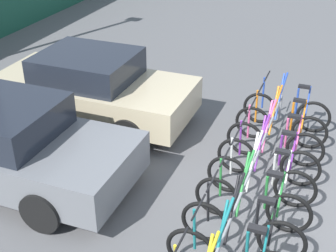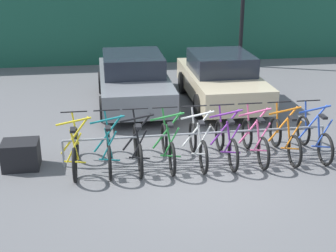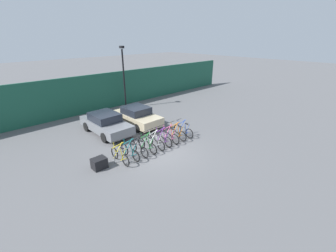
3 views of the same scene
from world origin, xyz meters
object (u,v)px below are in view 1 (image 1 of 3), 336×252
object	(u,v)px
bicycle_pink	(274,142)
car_grey	(3,143)
bicycle_black	(242,229)
bicycle_white	(261,179)
bicycle_blue	(286,110)
car_beige	(93,88)
bicycle_purple	(268,159)
bicycle_green	(252,202)
bicycle_orange	(281,125)
bike_rack	(252,169)

from	to	relation	value
bicycle_pink	car_grey	size ratio (longest dim) A/B	0.40
bicycle_black	bicycle_white	distance (m)	1.21
bicycle_black	bicycle_blue	xyz separation A→B (m)	(3.68, 0.00, 0.00)
bicycle_pink	bicycle_blue	size ratio (longest dim) A/B	1.00
bicycle_black	car_beige	size ratio (longest dim) A/B	0.43
bicycle_purple	bicycle_blue	distance (m)	1.88
bicycle_green	car_beige	distance (m)	4.25
car_beige	bicycle_orange	bearing A→B (deg)	-83.97
car_grey	bicycle_orange	bearing A→B (deg)	-54.97
bicycle_green	bicycle_white	bearing A→B (deg)	2.23
car_grey	bike_rack	bearing A→B (deg)	-75.50
bike_rack	bicycle_white	world-z (taller)	bicycle_white
bike_rack	bicycle_white	distance (m)	0.20
bicycle_pink	bicycle_orange	bearing A→B (deg)	-0.02
bicycle_purple	car_grey	distance (m)	4.29
bicycle_green	car_grey	world-z (taller)	car_grey
bike_rack	bicycle_black	bearing A→B (deg)	-173.12
bike_rack	bicycle_pink	xyz separation A→B (m)	(1.16, -0.15, -0.13)
bicycle_black	bicycle_purple	size ratio (longest dim) A/B	1.00
bicycle_black	bicycle_pink	size ratio (longest dim) A/B	1.00
bike_rack	bicycle_orange	xyz separation A→B (m)	(1.80, -0.15, -0.13)
bicycle_black	car_grey	size ratio (longest dim) A/B	0.40
bike_rack	car_grey	bearing A→B (deg)	104.50
bicycle_pink	car_beige	size ratio (longest dim) A/B	0.43
bicycle_orange	bicycle_green	bearing A→B (deg)	179.52
car_beige	bicycle_white	bearing A→B (deg)	-111.11
bike_rack	bicycle_purple	size ratio (longest dim) A/B	3.18
bicycle_black	bicycle_purple	distance (m)	1.79
bicycle_green	bicycle_pink	distance (m)	1.79
bicycle_white	car_beige	xyz separation A→B (m)	(1.43, 3.71, 0.31)
bike_rack	car_grey	distance (m)	3.97
bicycle_blue	car_grey	xyz separation A→B (m)	(-3.44, 3.99, 0.31)
bicycle_pink	bike_rack	bearing A→B (deg)	172.71
bicycle_black	bicycle_white	xyz separation A→B (m)	(1.21, 0.00, 0.00)
bicycle_pink	bicycle_orange	world-z (taller)	same
bicycle_white	bicycle_purple	bearing A→B (deg)	0.59
bicycle_white	bicycle_blue	size ratio (longest dim) A/B	1.00
bicycle_black	bicycle_green	bearing A→B (deg)	1.38
bicycle_purple	bicycle_orange	bearing A→B (deg)	2.61
bicycle_pink	bicycle_blue	bearing A→B (deg)	-0.02
bicycle_black	bicycle_green	world-z (taller)	same
bicycle_green	bike_rack	bearing A→B (deg)	15.50
bicycle_orange	bike_rack	bearing A→B (deg)	174.81
bicycle_blue	car_beige	distance (m)	3.87
bicycle_black	car_grey	world-z (taller)	car_grey
bike_rack	bicycle_purple	distance (m)	0.59
bike_rack	bicycle_pink	bearing A→B (deg)	-7.27
bike_rack	car_beige	bearing A→B (deg)	68.41
bike_rack	bicycle_green	xyz separation A→B (m)	(-0.63, -0.15, -0.13)
bicycle_purple	car_grey	world-z (taller)	car_grey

